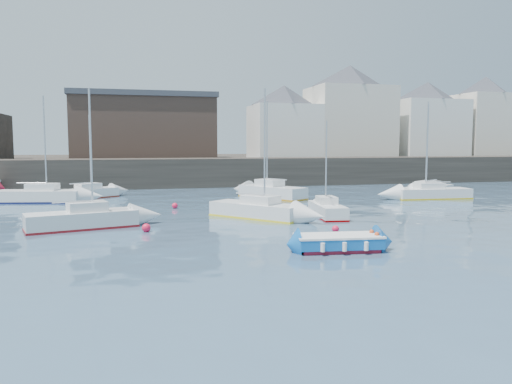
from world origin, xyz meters
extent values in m
plane|color=#2D4760|center=(0.00, 0.00, 0.00)|extent=(220.00, 220.00, 0.00)
cube|color=#28231E|center=(0.00, 35.00, 1.50)|extent=(90.00, 5.00, 3.00)
cube|color=#28231E|center=(0.00, 53.00, 1.40)|extent=(90.00, 32.00, 2.80)
cube|color=beige|center=(20.00, 42.00, 7.30)|extent=(10.00, 8.00, 9.00)
pyramid|color=#3A3D44|center=(20.00, 42.00, 13.20)|extent=(13.36, 13.36, 2.80)
cube|color=white|center=(31.00, 41.50, 6.55)|extent=(9.00, 7.00, 7.50)
pyramid|color=#3A3D44|center=(31.00, 41.50, 11.53)|extent=(11.88, 11.88, 2.45)
cube|color=beige|center=(40.00, 41.50, 7.05)|extent=(8.00, 7.00, 8.50)
pyramid|color=#3A3D44|center=(40.00, 41.50, 12.53)|extent=(11.14, 11.14, 2.45)
cube|color=white|center=(11.00, 41.50, 6.05)|extent=(8.00, 7.00, 6.50)
pyramid|color=#3A3D44|center=(11.00, 41.50, 10.53)|extent=(11.14, 11.14, 2.45)
cube|color=#3D2D26|center=(-6.00, 43.00, 6.30)|extent=(16.00, 10.00, 7.00)
cube|color=#3A3D44|center=(-6.00, 43.00, 10.10)|extent=(16.40, 10.40, 0.60)
cube|color=maroon|center=(0.82, 0.97, 0.08)|extent=(3.39, 1.69, 0.16)
cube|color=#105EB2|center=(0.82, 0.97, 0.39)|extent=(3.70, 1.91, 0.45)
cube|color=white|center=(0.82, 0.97, 0.65)|extent=(3.77, 1.94, 0.08)
cube|color=white|center=(0.82, 0.97, 0.46)|extent=(2.94, 1.37, 0.41)
cube|color=#CCC28C|center=(0.82, 0.97, 0.56)|extent=(0.37, 1.09, 0.06)
cylinder|color=white|center=(0.00, 1.93, 0.36)|extent=(0.18, 0.18, 0.36)
cylinder|color=white|center=(-0.19, 0.22, 0.36)|extent=(0.18, 0.18, 0.36)
cylinder|color=white|center=(0.91, 1.83, 0.36)|extent=(0.18, 0.18, 0.36)
cylinder|color=white|center=(0.72, 0.12, 0.36)|extent=(0.18, 0.18, 0.36)
cylinder|color=white|center=(1.82, 1.73, 0.36)|extent=(0.18, 0.18, 0.36)
cylinder|color=white|center=(1.63, 0.02, 0.36)|extent=(0.18, 0.18, 0.36)
cube|color=silver|center=(-10.20, 9.49, 0.46)|extent=(5.92, 3.26, 0.92)
cube|color=maroon|center=(-10.20, 9.49, 0.06)|extent=(5.98, 3.30, 0.12)
cube|color=silver|center=(-9.92, 9.57, 1.18)|extent=(2.27, 1.84, 0.51)
cylinder|color=silver|center=(-9.65, 9.65, 4.17)|extent=(0.10, 0.10, 6.49)
cube|color=silver|center=(-0.20, 11.07, 0.45)|extent=(5.32, 5.82, 0.90)
cube|color=yellow|center=(-0.20, 11.07, 0.06)|extent=(5.37, 5.88, 0.12)
cube|color=silver|center=(-0.01, 10.84, 1.15)|extent=(2.45, 2.53, 0.50)
cylinder|color=silver|center=(0.18, 10.61, 4.34)|extent=(0.10, 0.10, 6.89)
cube|color=silver|center=(4.18, 10.43, 0.40)|extent=(1.98, 4.62, 0.81)
cube|color=#7E0001|center=(4.18, 10.43, 0.05)|extent=(2.00, 4.67, 0.11)
cube|color=silver|center=(4.21, 10.65, 1.03)|extent=(1.26, 1.69, 0.45)
cylinder|color=silver|center=(4.24, 10.87, 3.38)|extent=(0.09, 0.09, 5.15)
cube|color=silver|center=(16.58, 18.02, 0.43)|extent=(6.31, 2.42, 0.86)
cube|color=gold|center=(16.58, 18.02, 0.06)|extent=(6.38, 2.44, 0.11)
cube|color=silver|center=(16.27, 18.05, 1.09)|extent=(2.27, 1.64, 0.48)
cylinder|color=silver|center=(15.96, 18.07, 4.42)|extent=(0.10, 0.10, 7.12)
cube|color=silver|center=(-14.60, 23.11, 0.47)|extent=(6.57, 3.21, 0.94)
cube|color=#0F1240|center=(-14.60, 23.11, 0.06)|extent=(6.63, 3.24, 0.13)
cube|color=silver|center=(-14.29, 23.05, 1.21)|extent=(2.46, 1.91, 0.52)
cylinder|color=silver|center=(-13.98, 22.99, 4.56)|extent=(0.10, 0.10, 7.24)
cube|color=silver|center=(3.81, 21.62, 0.50)|extent=(4.83, 6.28, 1.00)
cube|color=#C78619|center=(3.81, 21.62, 0.07)|extent=(4.88, 6.34, 0.13)
cube|color=silver|center=(3.66, 21.88, 1.28)|extent=(2.37, 2.60, 0.56)
cylinder|color=silver|center=(3.50, 22.15, 4.53)|extent=(0.11, 0.11, 7.06)
cube|color=silver|center=(18.17, 20.91, 0.40)|extent=(6.29, 5.09, 0.80)
cube|color=#0035A5|center=(18.17, 20.91, 0.05)|extent=(6.35, 5.14, 0.11)
cube|color=silver|center=(17.91, 20.74, 1.02)|extent=(2.64, 2.45, 0.44)
cylinder|color=silver|center=(17.65, 20.57, 4.38)|extent=(0.09, 0.09, 7.15)
cube|color=silver|center=(-11.34, 25.31, 0.40)|extent=(5.39, 4.40, 0.80)
cube|color=maroon|center=(-11.34, 25.31, 0.05)|extent=(5.45, 4.45, 0.11)
cube|color=silver|center=(-11.11, 25.46, 1.02)|extent=(2.27, 2.11, 0.45)
cylinder|color=silver|center=(-10.89, 25.61, 3.88)|extent=(0.09, 0.09, 6.15)
sphere|color=#EC1A40|center=(-6.91, 7.69, 0.00)|extent=(0.45, 0.45, 0.45)
sphere|color=#EC1A40|center=(2.51, 5.23, 0.00)|extent=(0.37, 0.37, 0.37)
sphere|color=#EC1A40|center=(-4.67, 16.89, 0.00)|extent=(0.41, 0.41, 0.41)
camera|label=1|loc=(-7.60, -18.28, 4.49)|focal=35.00mm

